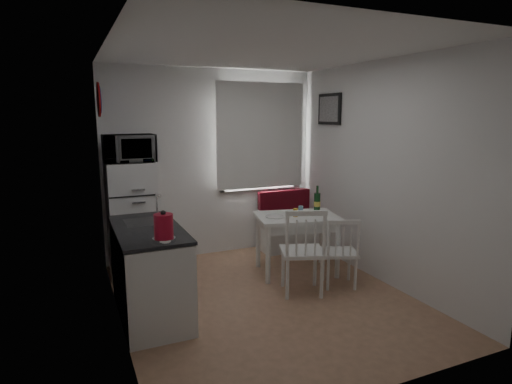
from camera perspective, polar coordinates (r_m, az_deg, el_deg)
floor at (r=4.80m, az=1.28°, el=-14.08°), size 3.00×3.50×0.02m
ceiling at (r=4.41m, az=1.42°, el=18.39°), size 3.00×3.50×0.02m
wall_back at (r=6.03m, az=-5.77°, el=3.80°), size 3.00×0.02×2.60m
wall_front at (r=2.96m, az=15.96°, el=-3.40°), size 3.00×0.02×2.60m
wall_left at (r=4.02m, az=-18.36°, el=0.04°), size 0.02×3.50×2.60m
wall_right at (r=5.23m, az=16.39°, el=2.43°), size 0.02×3.50×2.60m
window at (r=6.23m, az=0.43°, el=7.06°), size 1.22×0.06×1.47m
curtain at (r=6.17m, az=0.70°, el=7.49°), size 1.35×0.02×1.50m
kitchen_counter at (r=4.43m, az=-14.01°, el=-10.15°), size 0.62×1.32×1.16m
wall_sign at (r=5.42m, az=-20.15°, el=11.50°), size 0.03×0.40×0.40m
picture_frame at (r=6.05m, az=9.74°, el=10.84°), size 0.04×0.52×0.42m
bench at (r=6.50m, az=5.51°, el=-4.86°), size 1.19×0.46×0.85m
dining_table at (r=5.37m, az=5.48°, el=-3.98°), size 1.12×0.89×0.74m
chair_left at (r=4.70m, az=6.83°, el=-6.70°), size 0.59×0.58×0.53m
chair_right at (r=5.01m, az=11.67°, el=-6.96°), size 0.50×0.50×0.44m
fridge at (r=5.54m, az=-16.19°, el=-3.38°), size 0.57×0.57×1.41m
microwave at (r=5.36m, az=-16.59°, el=5.60°), size 0.60×0.40×0.33m
kettle at (r=3.76m, az=-12.22°, el=-4.54°), size 0.20×0.20×0.26m
wine_bottle at (r=5.57m, az=8.16°, el=-0.86°), size 0.08×0.08×0.33m
drinking_glass_orange at (r=5.27m, az=5.30°, el=-2.75°), size 0.06×0.06×0.10m
drinking_glass_blue at (r=5.42m, az=5.99°, el=-2.39°), size 0.06×0.06×0.10m
plate at (r=5.23m, az=2.52°, el=-3.30°), size 0.23×0.23×0.02m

